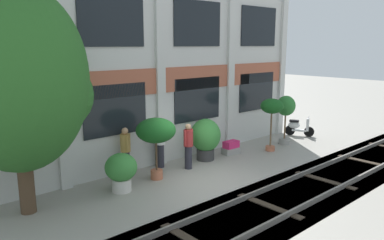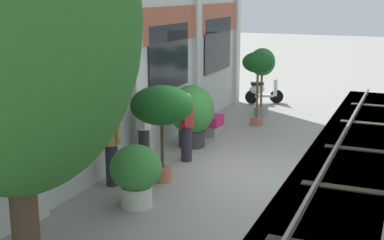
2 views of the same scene
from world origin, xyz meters
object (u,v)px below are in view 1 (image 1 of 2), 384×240
Objects in this scene: potted_plant_low_pan at (272,109)px; resident_by_doorway at (188,145)px; potted_plant_glazed_jar at (206,137)px; scooter_near_curb at (298,127)px; potted_plant_terracotta_small at (286,109)px; broadleaf_tree at (17,83)px; potted_plant_square_trough at (231,148)px; potted_plant_tall_urn at (156,132)px; potted_plant_stone_basin at (121,170)px; resident_near_plants at (126,151)px; resident_watching_tracks at (160,143)px.

resident_by_doorway is (-4.09, 0.54, -0.90)m from potted_plant_low_pan.
scooter_near_curb is at bearing -2.08° from potted_plant_glazed_jar.
potted_plant_terracotta_small is 5.50m from resident_by_doorway.
potted_plant_terracotta_small is (10.96, -0.44, -1.85)m from broadleaf_tree.
potted_plant_tall_urn is at bearing -175.48° from potted_plant_square_trough.
potted_plant_low_pan reaches higher than potted_plant_tall_urn.
potted_plant_glazed_jar is 0.97× the size of resident_by_doorway.
potted_plant_stone_basin is at bearing -8.18° from broadleaf_tree.
broadleaf_tree reaches higher than potted_plant_low_pan.
potted_plant_glazed_jar is (2.66, 0.45, -0.70)m from potted_plant_tall_urn.
resident_near_plants is (3.40, 0.62, -2.54)m from broadleaf_tree.
potted_plant_tall_urn is 1.21× the size of resident_near_plants.
potted_plant_tall_urn is at bearing -104.78° from resident_by_doorway.
potted_plant_low_pan reaches higher than potted_plant_stone_basin.
potted_plant_terracotta_small is at bearing -10.15° from potted_plant_square_trough.
potted_plant_terracotta_small reaches higher than potted_plant_stone_basin.
scooter_near_curb is 7.25m from resident_by_doorway.
potted_plant_stone_basin is 0.74× the size of potted_plant_glazed_jar.
resident_watching_tracks is (4.86, 0.64, -2.56)m from broadleaf_tree.
resident_watching_tracks is at bearing 24.45° from potted_plant_stone_basin.
potted_plant_terracotta_small is (6.92, -0.21, -0.00)m from potted_plant_tall_urn.
potted_plant_glazed_jar is at bearing 171.13° from potted_plant_terracotta_small.
potted_plant_low_pan is 1.30× the size of resident_near_plants.
resident_near_plants is (-7.55, 1.06, -0.68)m from potted_plant_terracotta_small.
resident_by_doorway is at bearing -115.59° from scooter_near_curb.
potted_plant_glazed_jar is at bearing 43.32° from resident_watching_tracks.
potted_plant_stone_basin reaches higher than scooter_near_curb.
potted_plant_terracotta_small reaches higher than potted_plant_glazed_jar.
resident_by_doorway is (-1.20, -0.37, -0.01)m from potted_plant_glazed_jar.
scooter_near_curb is at bearing 0.01° from broadleaf_tree.
scooter_near_curb is (4.73, -0.08, 0.18)m from potted_plant_square_trough.
potted_plant_tall_urn is 2.79m from potted_plant_glazed_jar.
potted_plant_terracotta_small is at bearing -1.77° from potted_plant_tall_urn.
potted_plant_square_trough is 4.69m from resident_near_plants.
potted_plant_tall_urn is at bearing -170.41° from potted_plant_glazed_jar.
potted_plant_stone_basin is at bearing -103.42° from resident_by_doorway.
scooter_near_curb is 0.77× the size of resident_watching_tracks.
potted_plant_tall_urn is 1.63m from resident_by_doorway.
potted_plant_terracotta_small is 1.28× the size of resident_near_plants.
scooter_near_curb is (1.78, 0.44, -1.15)m from potted_plant_terracotta_small.
potted_plant_low_pan is at bearing 1.47° from resident_near_plants.
potted_plant_square_trough is 3.26m from resident_watching_tracks.
potted_plant_tall_urn is at bearing -77.04° from resident_watching_tracks.
potted_plant_square_trough is 0.47× the size of potted_plant_glazed_jar.
resident_by_doorway is 0.97× the size of resident_near_plants.
potted_plant_tall_urn is 1.39m from resident_watching_tracks.
potted_plant_terracotta_small reaches higher than resident_by_doorway.
potted_plant_low_pan is 7.07m from potted_plant_stone_basin.
scooter_near_curb is 7.91m from resident_watching_tracks.
resident_by_doorway is at bearing -162.91° from potted_plant_glazed_jar.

